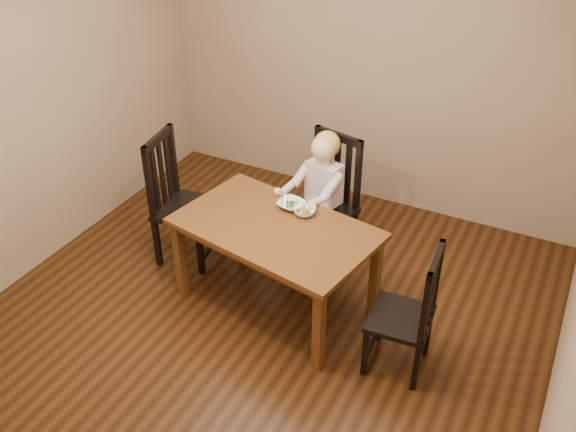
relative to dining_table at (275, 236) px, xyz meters
The scene contains 9 objects.
room 0.75m from the dining_table, 87.49° to the right, with size 4.01×4.01×2.71m.
dining_table is the anchor object (origin of this frame).
chair_child 0.75m from the dining_table, 84.56° to the left, with size 0.56×0.54×1.09m.
chair_left 1.01m from the dining_table, 168.17° to the left, with size 0.52×0.54×1.10m.
chair_right 1.10m from the dining_table, ahead, with size 0.43×0.44×0.97m.
toddler 0.69m from the dining_table, 85.19° to the left, with size 0.36×0.46×0.63m, color silver, non-canonical shape.
bowl_peas 0.29m from the dining_table, 92.63° to the left, with size 0.19×0.19×0.05m, color white.
bowl_veg 0.28m from the dining_table, 63.29° to the left, with size 0.17×0.17×0.05m, color white.
fork 0.30m from the dining_table, 101.98° to the left, with size 0.06×0.12×0.05m.
Camera 1 is at (1.79, -3.14, 3.28)m, focal length 40.00 mm.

